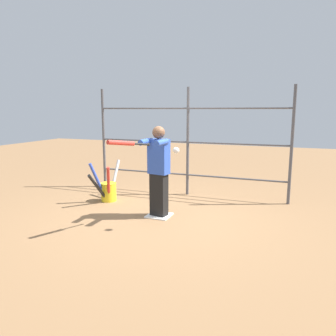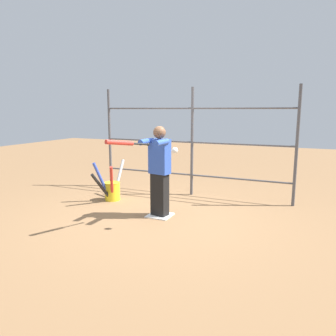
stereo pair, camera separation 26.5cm
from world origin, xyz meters
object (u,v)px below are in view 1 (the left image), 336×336
object	(u,v)px
batter	(158,169)
bat_bucket	(108,190)
softball_in_flight	(176,150)
baseball_bat_swinging	(125,143)

from	to	relation	value
batter	bat_bucket	size ratio (longest dim) A/B	1.40
batter	softball_in_flight	bearing A→B (deg)	135.60
softball_in_flight	bat_bucket	distance (m)	2.30
baseball_bat_swinging	softball_in_flight	distance (m)	0.76
batter	bat_bucket	bearing A→B (deg)	-21.38
baseball_bat_swinging	bat_bucket	world-z (taller)	baseball_bat_swinging
softball_in_flight	baseball_bat_swinging	bearing A→B (deg)	28.97
baseball_bat_swinging	bat_bucket	size ratio (longest dim) A/B	0.69
baseball_bat_swinging	bat_bucket	xyz separation A→B (m)	(1.16, -1.37, -1.11)
batter	bat_bucket	world-z (taller)	batter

